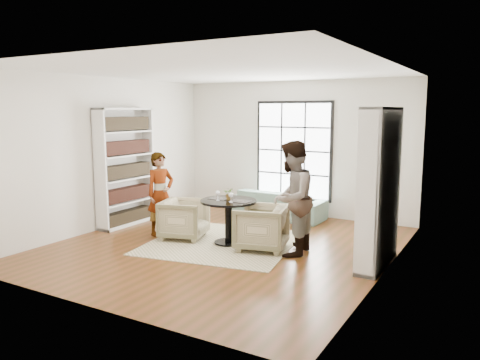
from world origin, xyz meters
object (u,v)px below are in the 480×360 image
Objects in this scene: person_left at (160,194)px; wine_glass_right at (231,195)px; armchair_left at (184,219)px; person_right at (292,198)px; flower_centerpiece at (230,194)px; sofa at (277,204)px; armchair_right at (261,227)px; pedestal_table at (228,212)px; wine_glass_left at (218,193)px.

person_left reaches higher than wine_glass_right.
person_right reaches higher than armchair_left.
flower_centerpiece is at bearing -67.66° from person_left.
person_left is at bearing -175.09° from flower_centerpiece.
flower_centerpiece is (-0.13, 0.18, -0.01)m from wine_glass_right.
armchair_right is at bearing 110.26° from sofa.
flower_centerpiece is (0.91, 0.13, 0.54)m from armchair_left.
pedestal_table is at bearing -96.76° from person_right.
armchair_right is 0.83m from flower_centerpiece.
sofa is at bearing 93.86° from flower_centerpiece.
flower_centerpiece is (0.01, 0.02, 0.33)m from pedestal_table.
sofa is 2.55m from wine_glass_right.
sofa is 12.19× the size of wine_glass_right.
person_left is (-0.55, 0.00, 0.42)m from armchair_left.
flower_centerpiece is at bearing 126.76° from wine_glass_right.
armchair_left is at bearing -172.14° from flower_centerpiece.
pedestal_table is 0.53× the size of person_right.
pedestal_table is at bearing -105.05° from armchair_right.
armchair_left is at bearing 177.18° from wine_glass_right.
armchair_left is 0.95× the size of armchair_right.
armchair_left is 3.66× the size of flower_centerpiece.
pedestal_table is 1.26m from person_right.
person_right is (2.65, 0.09, 0.15)m from person_left.
person_left is at bearing 178.16° from wine_glass_right.
armchair_right reaches higher than armchair_left.
person_left is at bearing -101.44° from armchair_right.
person_right reaches higher than wine_glass_right.
wine_glass_left is at bearing -73.79° from person_left.
person_right is at bearing -0.67° from pedestal_table.
armchair_right is 0.78m from person_right.
sofa is 2.78m from person_left.
armchair_left is (-0.89, -0.10, -0.21)m from pedestal_table.
person_left is (-2.10, -0.09, 0.41)m from armchair_right.
wine_glass_left is at bearing -134.75° from flower_centerpiece.
wine_glass_right is at bearing -53.24° from flower_centerpiece.
pedestal_table reaches higher than armchair_left.
person_left reaches higher than armchair_left.
wine_glass_right is at bearing -74.41° from person_left.
sofa is 1.32× the size of person_left.
armchair_left is 4.68× the size of wine_glass_right.
armchair_left is 0.69m from person_left.
sofa is 12.03× the size of wine_glass_left.
sofa is at bearing -174.78° from armchair_right.
person_right is at bearing -104.39° from armchair_left.
wine_glass_right is (0.29, -2.46, 0.61)m from sofa.
person_right is at bearing 4.87° from wine_glass_left.
sofa is 2.76m from person_right.
flower_centerpiece is at bearing 62.72° from pedestal_table.
pedestal_table is at bearing -68.56° from person_left.
pedestal_table is 0.92m from armchair_left.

